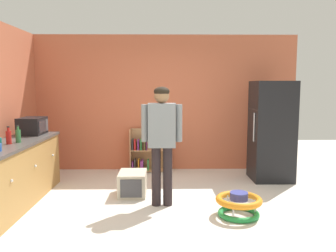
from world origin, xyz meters
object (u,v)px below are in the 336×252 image
refrigerator (271,131)px  standing_person (162,135)px  pet_carrier (133,183)px  bookshelf (148,153)px  microwave (32,126)px  kitchen_counter (14,173)px  ketchup_bottle (9,137)px  baby_walker (239,204)px  green_glass_bottle (18,136)px

refrigerator → standing_person: refrigerator is taller
standing_person → pet_carrier: size_ratio=3.05×
bookshelf → microwave: microwave is taller
refrigerator → pet_carrier: 2.67m
kitchen_counter → ketchup_bottle: 0.57m
bookshelf → baby_walker: bookshelf is taller
green_glass_bottle → bookshelf: bearing=47.7°
pet_carrier → green_glass_bottle: size_ratio=2.24×
kitchen_counter → microwave: bearing=91.0°
baby_walker → ketchup_bottle: bearing=173.3°
kitchen_counter → standing_person: standing_person is taller
bookshelf → standing_person: size_ratio=0.51×
kitchen_counter → green_glass_bottle: green_glass_bottle is taller
refrigerator → ketchup_bottle: 4.30m
baby_walker → green_glass_bottle: green_glass_bottle is taller
bookshelf → pet_carrier: bearing=-96.6°
kitchen_counter → baby_walker: size_ratio=3.86×
standing_person → ketchup_bottle: 2.10m
ketchup_bottle → pet_carrier: bearing=18.5°
baby_walker → microwave: bearing=157.3°
refrigerator → bookshelf: refrigerator is taller
kitchen_counter → green_glass_bottle: bearing=-9.0°
standing_person → microwave: bearing=157.5°
green_glass_bottle → ketchup_bottle: same height
ketchup_bottle → baby_walker: bearing=-6.7°
pet_carrier → green_glass_bottle: (-1.56, -0.42, 0.82)m
kitchen_counter → bookshelf: bearing=45.9°
ketchup_bottle → refrigerator: bearing=18.9°
microwave → standing_person: bearing=-22.5°
kitchen_counter → green_glass_bottle: (0.10, -0.02, 0.55)m
standing_person → baby_walker: standing_person is taller
bookshelf → kitchen_counter: bearing=-134.1°
kitchen_counter → microwave: 1.00m
refrigerator → microwave: size_ratio=3.71×
microwave → ketchup_bottle: microwave is taller
refrigerator → baby_walker: size_ratio=2.95×
standing_person → kitchen_counter: bearing=177.9°
kitchen_counter → bookshelf: (1.83, 1.89, -0.08)m
microwave → ketchup_bottle: (0.04, -0.95, -0.04)m
kitchen_counter → pet_carrier: (1.66, 0.40, -0.27)m
bookshelf → ketchup_bottle: size_ratio=3.46×
baby_walker → pet_carrier: bearing=148.1°
bookshelf → microwave: size_ratio=1.77×
pet_carrier → standing_person: bearing=-46.3°
pet_carrier → microwave: bearing=166.5°
standing_person → green_glass_bottle: size_ratio=6.84×
standing_person → baby_walker: size_ratio=2.79×
standing_person → green_glass_bottle: 2.02m
microwave → ketchup_bottle: 0.95m
bookshelf → baby_walker: bearing=-61.8°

